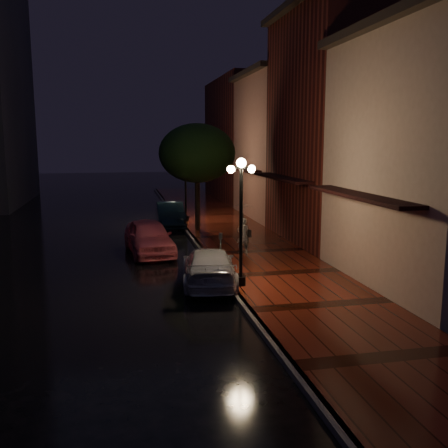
{
  "coord_description": "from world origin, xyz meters",
  "views": [
    {
      "loc": [
        -3.61,
        -20.98,
        5.04
      ],
      "look_at": [
        0.86,
        0.17,
        1.4
      ],
      "focal_mm": 40.0,
      "sensor_mm": 36.0,
      "label": 1
    }
  ],
  "objects": [
    {
      "name": "pink_car",
      "position": [
        -2.37,
        1.09,
        0.77
      ],
      "size": [
        2.34,
        4.73,
        1.55
      ],
      "primitive_type": "imported",
      "rotation": [
        0.0,
        0.0,
        0.11
      ],
      "color": "#D25666",
      "rests_on": "ground"
    },
    {
      "name": "storefront_near",
      "position": [
        7.0,
        -6.0,
        4.25
      ],
      "size": [
        5.0,
        8.0,
        8.5
      ],
      "primitive_type": "cube",
      "color": "gray",
      "rests_on": "ground"
    },
    {
      "name": "woman_with_umbrella",
      "position": [
        1.62,
        -0.29,
        1.6
      ],
      "size": [
        0.91,
        0.93,
        2.2
      ],
      "rotation": [
        0.0,
        0.0,
        3.22
      ],
      "color": "silver",
      "rests_on": "sidewalk"
    },
    {
      "name": "streetlamp_far",
      "position": [
        0.35,
        9.0,
        2.6
      ],
      "size": [
        0.96,
        0.36,
        4.31
      ],
      "color": "black",
      "rests_on": "sidewalk"
    },
    {
      "name": "silver_car",
      "position": [
        -0.6,
        -4.2,
        0.65
      ],
      "size": [
        2.41,
        4.69,
        1.3
      ],
      "primitive_type": "imported",
      "rotation": [
        0.0,
        0.0,
        3.01
      ],
      "color": "#ABABB3",
      "rests_on": "ground"
    },
    {
      "name": "ground",
      "position": [
        0.0,
        0.0,
        0.0
      ],
      "size": [
        120.0,
        120.0,
        0.0
      ],
      "primitive_type": "plane",
      "color": "black",
      "rests_on": "ground"
    },
    {
      "name": "navy_car",
      "position": [
        -0.72,
        7.99,
        0.73
      ],
      "size": [
        1.66,
        4.47,
        1.46
      ],
      "primitive_type": "imported",
      "rotation": [
        0.0,
        0.0,
        -0.03
      ],
      "color": "black",
      "rests_on": "ground"
    },
    {
      "name": "street_tree",
      "position": [
        0.61,
        5.99,
        4.24
      ],
      "size": [
        4.16,
        4.16,
        5.8
      ],
      "color": "black",
      "rests_on": "sidewalk"
    },
    {
      "name": "storefront_extra",
      "position": [
        7.0,
        20.0,
        5.0
      ],
      "size": [
        5.0,
        12.0,
        10.0
      ],
      "primitive_type": "cube",
      "color": "#511914",
      "rests_on": "ground"
    },
    {
      "name": "storefront_far",
      "position": [
        7.0,
        10.0,
        4.5
      ],
      "size": [
        5.0,
        8.0,
        9.0
      ],
      "primitive_type": "cube",
      "color": "#8C5951",
      "rests_on": "ground"
    },
    {
      "name": "streetlamp_near",
      "position": [
        0.35,
        -5.0,
        2.6
      ],
      "size": [
        0.96,
        0.36,
        4.31
      ],
      "color": "black",
      "rests_on": "sidewalk"
    },
    {
      "name": "parking_meter",
      "position": [
        0.15,
        -2.57,
        0.98
      ],
      "size": [
        0.15,
        0.13,
        1.38
      ],
      "rotation": [
        0.0,
        0.0,
        -0.35
      ],
      "color": "black",
      "rests_on": "sidewalk"
    },
    {
      "name": "sidewalk",
      "position": [
        2.25,
        0.0,
        0.07
      ],
      "size": [
        4.5,
        60.0,
        0.15
      ],
      "primitive_type": "cube",
      "color": "#4A190D",
      "rests_on": "ground"
    },
    {
      "name": "curb",
      "position": [
        0.0,
        0.0,
        0.07
      ],
      "size": [
        0.25,
        60.0,
        0.15
      ],
      "primitive_type": "cube",
      "color": "#595451",
      "rests_on": "ground"
    },
    {
      "name": "storefront_mid",
      "position": [
        7.0,
        2.0,
        5.5
      ],
      "size": [
        5.0,
        8.0,
        11.0
      ],
      "primitive_type": "cube",
      "color": "#511914",
      "rests_on": "ground"
    }
  ]
}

